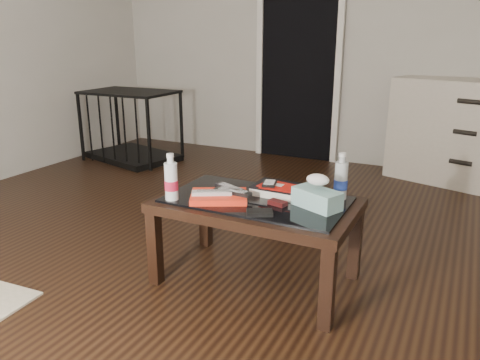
# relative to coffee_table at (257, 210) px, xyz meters

# --- Properties ---
(ground) EXTENTS (5.00, 5.00, 0.00)m
(ground) POSITION_rel_coffee_table_xyz_m (-0.32, 0.13, -0.40)
(ground) COLOR black
(ground) RESTS_ON ground
(doorway) EXTENTS (0.90, 0.08, 2.07)m
(doorway) POSITION_rel_coffee_table_xyz_m (-0.72, 2.60, 0.63)
(doorway) COLOR black
(doorway) RESTS_ON ground
(coffee_table) EXTENTS (1.00, 0.60, 0.46)m
(coffee_table) POSITION_rel_coffee_table_xyz_m (0.00, 0.00, 0.00)
(coffee_table) COLOR black
(coffee_table) RESTS_ON ground
(dresser) EXTENTS (1.29, 0.83, 0.90)m
(dresser) POSITION_rel_coffee_table_xyz_m (0.90, 2.36, 0.05)
(dresser) COLOR beige
(dresser) RESTS_ON ground
(pet_crate) EXTENTS (1.02, 0.81, 0.71)m
(pet_crate) POSITION_rel_coffee_table_xyz_m (-2.22, 1.75, -0.17)
(pet_crate) COLOR black
(pet_crate) RESTS_ON ground
(magazines) EXTENTS (0.34, 0.31, 0.03)m
(magazines) POSITION_rel_coffee_table_xyz_m (-0.17, -0.10, 0.08)
(magazines) COLOR red
(magazines) RESTS_ON coffee_table
(remote_silver) EXTENTS (0.20, 0.14, 0.02)m
(remote_silver) POSITION_rel_coffee_table_xyz_m (-0.19, -0.12, 0.11)
(remote_silver) COLOR #B6B7BC
(remote_silver) RESTS_ON magazines
(remote_black_front) EXTENTS (0.20, 0.06, 0.02)m
(remote_black_front) POSITION_rel_coffee_table_xyz_m (-0.10, -0.06, 0.11)
(remote_black_front) COLOR black
(remote_black_front) RESTS_ON magazines
(remote_black_back) EXTENTS (0.20, 0.12, 0.02)m
(remote_black_back) POSITION_rel_coffee_table_xyz_m (-0.14, -0.02, 0.11)
(remote_black_back) COLOR black
(remote_black_back) RESTS_ON magazines
(textbook) EXTENTS (0.26, 0.21, 0.05)m
(textbook) POSITION_rel_coffee_table_xyz_m (0.07, 0.12, 0.09)
(textbook) COLOR black
(textbook) RESTS_ON coffee_table
(dvd_mailers) EXTENTS (0.21, 0.16, 0.01)m
(dvd_mailers) POSITION_rel_coffee_table_xyz_m (0.08, 0.11, 0.11)
(dvd_mailers) COLOR #AF130B
(dvd_mailers) RESTS_ON textbook
(ipod) EXTENTS (0.09, 0.12, 0.02)m
(ipod) POSITION_rel_coffee_table_xyz_m (0.03, 0.09, 0.12)
(ipod) COLOR black
(ipod) RESTS_ON dvd_mailers
(flip_phone) EXTENTS (0.10, 0.07, 0.02)m
(flip_phone) POSITION_rel_coffee_table_xyz_m (0.13, -0.04, 0.08)
(flip_phone) COLOR black
(flip_phone) RESTS_ON coffee_table
(wallet) EXTENTS (0.14, 0.12, 0.02)m
(wallet) POSITION_rel_coffee_table_xyz_m (0.10, -0.20, 0.07)
(wallet) COLOR black
(wallet) RESTS_ON coffee_table
(water_bottle_left) EXTENTS (0.08, 0.08, 0.24)m
(water_bottle_left) POSITION_rel_coffee_table_xyz_m (-0.38, -0.20, 0.18)
(water_bottle_left) COLOR white
(water_bottle_left) RESTS_ON coffee_table
(water_bottle_right) EXTENTS (0.08, 0.08, 0.24)m
(water_bottle_right) POSITION_rel_coffee_table_xyz_m (0.38, 0.19, 0.18)
(water_bottle_right) COLOR #B4BCBF
(water_bottle_right) RESTS_ON coffee_table
(tissue_box) EXTENTS (0.26, 0.20, 0.09)m
(tissue_box) POSITION_rel_coffee_table_xyz_m (0.31, 0.01, 0.11)
(tissue_box) COLOR teal
(tissue_box) RESTS_ON coffee_table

